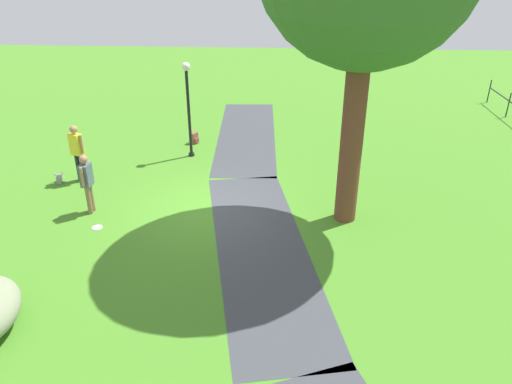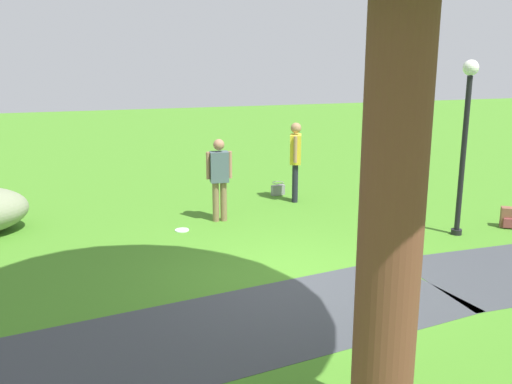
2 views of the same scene
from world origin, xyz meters
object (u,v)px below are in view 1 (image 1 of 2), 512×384
spare_backpack_on_lawn (194,138)px  frisbee_on_grass (97,228)px  lamp_post (188,99)px  man_near_boulder (87,180)px  woman_with_handbag (77,149)px  handbag_on_grass (59,178)px

spare_backpack_on_lawn → frisbee_on_grass: 6.37m
lamp_post → man_near_boulder: bearing=-26.1°
woman_with_handbag → handbag_on_grass: 1.13m
woman_with_handbag → handbag_on_grass: bearing=-72.2°
lamp_post → handbag_on_grass: (2.38, -3.70, -1.87)m
spare_backpack_on_lawn → woman_with_handbag: bearing=-41.0°
handbag_on_grass → spare_backpack_on_lawn: bearing=135.1°
lamp_post → spare_backpack_on_lawn: (-1.22, -0.11, -1.82)m
woman_with_handbag → handbag_on_grass: (0.20, -0.63, -0.91)m
frisbee_on_grass → spare_backpack_on_lawn: bearing=166.6°
handbag_on_grass → frisbee_on_grass: size_ratio=1.27×
handbag_on_grass → spare_backpack_on_lawn: spare_backpack_on_lawn is taller
lamp_post → spare_backpack_on_lawn: lamp_post is taller
man_near_boulder → woman_with_handbag: bearing=-152.2°
woman_with_handbag → man_near_boulder: (1.96, 1.03, -0.08)m
spare_backpack_on_lawn → frisbee_on_grass: (6.20, -1.48, -0.18)m
handbag_on_grass → frisbee_on_grass: bearing=39.0°
woman_with_handbag → man_near_boulder: 2.22m
woman_with_handbag → frisbee_on_grass: size_ratio=6.74×
spare_backpack_on_lawn → frisbee_on_grass: bearing=-13.4°
woman_with_handbag → lamp_post: bearing=125.4°
lamp_post → handbag_on_grass: lamp_post is taller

